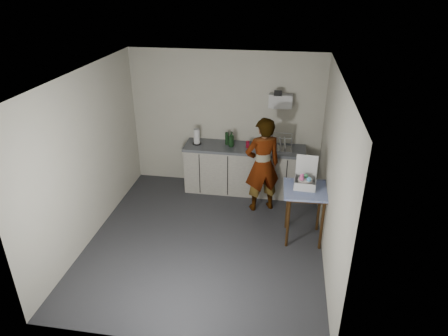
% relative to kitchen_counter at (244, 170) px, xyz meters
% --- Properties ---
extents(ground, '(4.00, 4.00, 0.00)m').
position_rel_kitchen_counter_xyz_m(ground, '(-0.40, -1.70, -0.43)').
color(ground, '#26262A').
rests_on(ground, ground).
extents(wall_back, '(3.60, 0.02, 2.60)m').
position_rel_kitchen_counter_xyz_m(wall_back, '(-0.40, 0.29, 0.87)').
color(wall_back, beige).
rests_on(wall_back, ground).
extents(wall_right, '(0.02, 4.00, 2.60)m').
position_rel_kitchen_counter_xyz_m(wall_right, '(1.39, -1.70, 0.87)').
color(wall_right, beige).
rests_on(wall_right, ground).
extents(wall_left, '(0.02, 4.00, 2.60)m').
position_rel_kitchen_counter_xyz_m(wall_left, '(-2.19, -1.70, 0.87)').
color(wall_left, beige).
rests_on(wall_left, ground).
extents(ceiling, '(3.60, 4.00, 0.01)m').
position_rel_kitchen_counter_xyz_m(ceiling, '(-0.40, -1.70, 2.17)').
color(ceiling, silver).
rests_on(ceiling, wall_back).
extents(kitchen_counter, '(2.24, 0.62, 0.91)m').
position_rel_kitchen_counter_xyz_m(kitchen_counter, '(0.00, 0.00, 0.00)').
color(kitchen_counter, black).
rests_on(kitchen_counter, ground).
extents(wall_shelf, '(0.42, 0.18, 0.37)m').
position_rel_kitchen_counter_xyz_m(wall_shelf, '(0.60, 0.22, 1.32)').
color(wall_shelf, silver).
rests_on(wall_shelf, ground).
extents(side_table, '(0.70, 0.70, 0.88)m').
position_rel_kitchen_counter_xyz_m(side_table, '(1.10, -1.39, 0.34)').
color(side_table, '#36230C').
rests_on(side_table, ground).
extents(standing_man, '(0.73, 0.62, 1.70)m').
position_rel_kitchen_counter_xyz_m(standing_man, '(0.38, -0.61, 0.43)').
color(standing_man, '#B2A593').
rests_on(standing_man, ground).
extents(soap_bottle, '(0.16, 0.16, 0.29)m').
position_rel_kitchen_counter_xyz_m(soap_bottle, '(-0.25, -0.01, 0.63)').
color(soap_bottle, black).
rests_on(soap_bottle, kitchen_counter).
extents(soda_can, '(0.07, 0.07, 0.12)m').
position_rel_kitchen_counter_xyz_m(soda_can, '(0.06, -0.02, 0.55)').
color(soda_can, red).
rests_on(soda_can, kitchen_counter).
extents(dark_bottle, '(0.07, 0.07, 0.24)m').
position_rel_kitchen_counter_xyz_m(dark_bottle, '(-0.34, 0.07, 0.60)').
color(dark_bottle, black).
rests_on(dark_bottle, kitchen_counter).
extents(paper_towel, '(0.17, 0.17, 0.30)m').
position_rel_kitchen_counter_xyz_m(paper_towel, '(-0.90, 0.00, 0.62)').
color(paper_towel, black).
rests_on(paper_towel, kitchen_counter).
extents(dish_rack, '(0.40, 0.30, 0.28)m').
position_rel_kitchen_counter_xyz_m(dish_rack, '(0.66, -0.01, 0.55)').
color(dish_rack, silver).
rests_on(dish_rack, kitchen_counter).
extents(bakery_box, '(0.34, 0.36, 0.45)m').
position_rel_kitchen_counter_xyz_m(bakery_box, '(1.07, -1.30, 0.56)').
color(bakery_box, silver).
rests_on(bakery_box, side_table).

